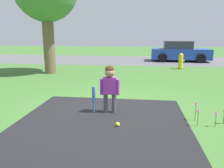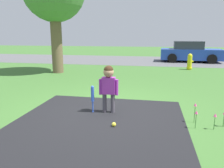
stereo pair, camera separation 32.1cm
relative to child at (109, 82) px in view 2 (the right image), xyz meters
The scene contains 8 objects.
ground_plane 0.72m from the child, 136.28° to the left, with size 60.00×60.00×0.00m, color #3D6B2D.
street_strip 10.90m from the child, 90.61° to the left, with size 40.00×6.00×0.01m.
child is the anchor object (origin of this frame).
baseball_bat 0.47m from the child, 167.11° to the right, with size 0.07×0.07×0.63m.
sports_ball 1.04m from the child, 71.10° to the right, with size 0.09×0.09×0.09m.
fire_hydrant 7.57m from the child, 68.56° to the left, with size 0.32×0.28×0.82m.
parked_car 11.18m from the child, 72.90° to the left, with size 3.90×2.11×1.35m.
flower_bed 2.16m from the child, 11.33° to the right, with size 0.63×0.36×0.41m.
Camera 2 is at (1.09, -4.75, 1.72)m, focal length 35.00 mm.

